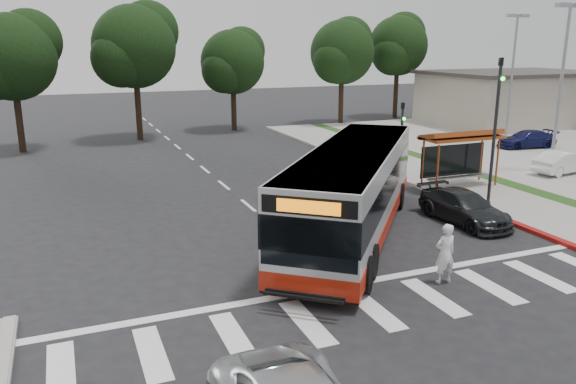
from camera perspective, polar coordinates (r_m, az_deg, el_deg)
ground at (r=19.98m, az=1.34°, el=-5.84°), size 140.00×140.00×0.00m
sidewalk_east at (r=31.96m, az=13.84°, el=1.78°), size 4.00×40.00×0.12m
curb_east at (r=30.85m, az=10.82°, el=1.51°), size 0.30×40.00×0.15m
curb_east_red at (r=23.43m, az=24.13°, el=-3.83°), size 0.32×6.00×0.15m
parking_lot at (r=41.39m, az=25.84°, el=3.63°), size 18.00×36.00×0.10m
commercial_building at (r=54.39m, az=21.81°, el=8.70°), size 14.00×10.00×4.40m
building_roof_cap at (r=54.23m, az=22.05°, el=11.16°), size 14.60×10.60×0.30m
crosswalk_ladder at (r=15.90m, az=8.67°, el=-11.67°), size 18.00×2.60×0.01m
bus_shelter at (r=29.16m, az=17.11°, el=4.92°), size 4.20×1.60×2.86m
traffic_signal_ne_tall at (r=25.46m, az=20.36°, el=6.77°), size 0.18×0.37×6.50m
traffic_signal_ne_short at (r=31.13m, az=11.48°, el=6.11°), size 0.18×0.37×4.00m
lot_light_front at (r=34.42m, az=26.18°, el=11.47°), size 1.90×0.35×9.01m
lot_light_mid at (r=45.71m, az=21.93°, el=12.39°), size 1.90×0.35×9.01m
tree_ne_a at (r=50.97m, az=5.56°, el=14.06°), size 6.16×5.74×9.30m
tree_ne_b at (r=56.22m, az=11.15°, el=14.46°), size 6.16×5.74×10.02m
tree_north_a at (r=43.56m, az=-15.28°, el=14.19°), size 6.60×6.15×10.17m
tree_north_b at (r=47.20m, az=-5.59°, el=13.11°), size 5.72×5.33×8.43m
tree_north_c at (r=41.28m, az=-26.17°, el=12.33°), size 6.16×5.74×9.30m
transit_bus at (r=21.09m, az=6.61°, el=-0.04°), size 10.34×11.82×3.35m
pedestrian at (r=17.63m, az=15.66°, el=-6.04°), size 0.69×0.46×1.88m
dark_sedan at (r=23.79m, az=17.47°, el=-1.50°), size 1.94×4.47×1.28m
parked_car_1 at (r=34.43m, az=26.18°, el=2.72°), size 3.89×1.76×1.24m
parked_car_3 at (r=42.02m, az=23.07°, el=4.97°), size 4.28×2.20×1.19m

